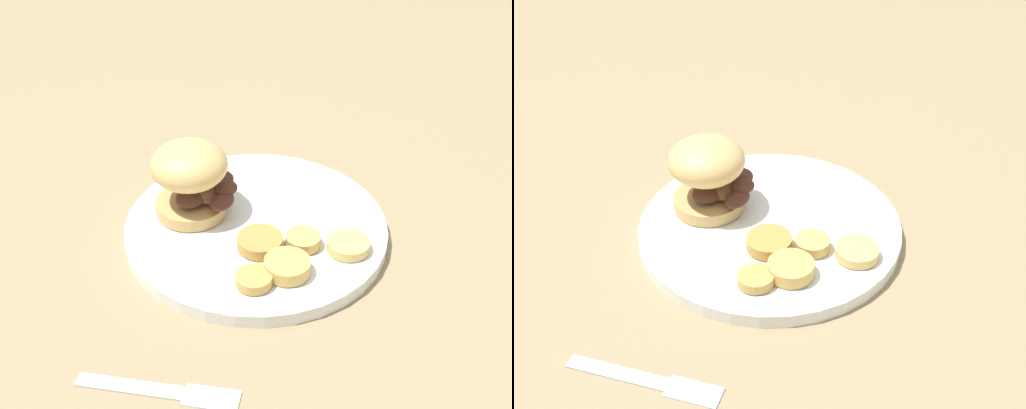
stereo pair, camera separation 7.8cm
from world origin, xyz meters
TOP-DOWN VIEW (x-y plane):
  - ground_plane at (0.00, 0.00)m, footprint 4.00×4.00m
  - dinner_plate at (0.00, 0.00)m, footprint 0.29×0.29m
  - sandwich at (0.06, -0.04)m, footprint 0.10×0.09m
  - potato_round_0 at (-0.01, 0.09)m, footprint 0.05×0.05m
  - potato_round_1 at (0.03, 0.10)m, footprint 0.04×0.04m
  - potato_round_2 at (-0.08, 0.07)m, footprint 0.05×0.05m
  - potato_round_3 at (-0.04, 0.05)m, footprint 0.04×0.04m
  - potato_round_4 at (0.01, 0.04)m, footprint 0.05×0.05m
  - fork at (0.14, 0.20)m, footprint 0.14×0.08m

SIDE VIEW (x-z plane):
  - ground_plane at x=0.00m, z-range 0.00..0.00m
  - fork at x=0.14m, z-range 0.00..0.00m
  - dinner_plate at x=0.00m, z-range 0.00..0.02m
  - potato_round_1 at x=0.03m, z-range 0.02..0.03m
  - potato_round_2 at x=-0.08m, z-range 0.02..0.03m
  - potato_round_3 at x=-0.04m, z-range 0.02..0.03m
  - potato_round_4 at x=0.01m, z-range 0.02..0.03m
  - potato_round_0 at x=-0.01m, z-range 0.02..0.03m
  - sandwich at x=0.06m, z-range 0.02..0.11m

